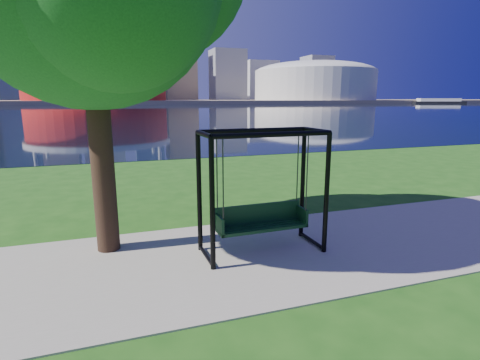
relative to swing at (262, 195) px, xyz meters
name	(u,v)px	position (x,y,z in m)	size (l,w,h in m)	color
ground	(228,249)	(-0.60, 0.35, -1.20)	(900.00, 900.00, 0.00)	#1E5114
path	(236,257)	(-0.60, -0.15, -1.18)	(120.00, 4.00, 0.03)	#9E937F
river	(120,110)	(-0.60, 102.35, -1.19)	(900.00, 180.00, 0.02)	black
far_bank	(114,101)	(-0.60, 306.35, -0.20)	(900.00, 228.00, 2.00)	#937F60
stadium	(96,79)	(-10.60, 235.35, 13.03)	(83.00, 83.00, 32.00)	maroon
arena	(315,80)	(134.40, 235.35, 14.68)	(84.00, 84.00, 26.56)	beige
skyline	(105,56)	(-4.87, 319.74, 34.69)	(392.00, 66.00, 96.50)	gray
swing	(262,195)	(0.00, 0.00, 0.00)	(2.44, 1.10, 2.48)	black
barge	(438,101)	(196.95, 185.57, 0.24)	(32.67, 19.30, 3.17)	black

